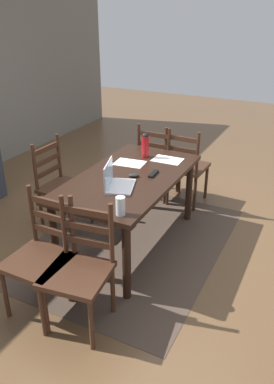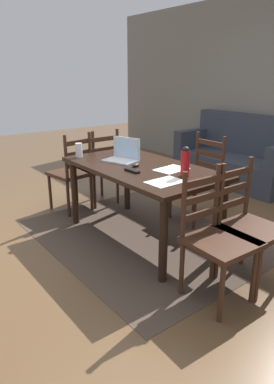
{
  "view_description": "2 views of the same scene",
  "coord_description": "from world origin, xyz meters",
  "px_view_note": "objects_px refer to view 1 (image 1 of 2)",
  "views": [
    {
      "loc": [
        -2.87,
        -1.53,
        2.16
      ],
      "look_at": [
        0.07,
        -0.04,
        0.55
      ],
      "focal_mm": 35.74,
      "sensor_mm": 36.0,
      "label": 1
    },
    {
      "loc": [
        2.49,
        -1.98,
        1.57
      ],
      "look_at": [
        -0.02,
        -0.04,
        0.48
      ],
      "focal_mm": 32.43,
      "sensor_mm": 36.0,
      "label": 2
    }
  ],
  "objects_px": {
    "drinking_glass": "(120,206)",
    "water_bottle": "(145,145)",
    "chair_right_near": "(186,167)",
    "chair_far_head": "(62,186)",
    "laptop": "(115,181)",
    "dining_table": "(129,185)",
    "computer_mouse": "(134,175)",
    "chair_right_far": "(159,162)",
    "chair_left_far": "(42,257)",
    "chair_left_near": "(79,270)",
    "tv_remote": "(153,174)"
  },
  "relations": [
    {
      "from": "chair_left_far",
      "to": "dining_table",
      "type": "bearing_deg",
      "value": -9.02
    },
    {
      "from": "chair_right_near",
      "to": "chair_far_head",
      "type": "bearing_deg",
      "value": 138.12
    },
    {
      "from": "chair_right_near",
      "to": "chair_left_near",
      "type": "relative_size",
      "value": 1.0
    },
    {
      "from": "chair_right_near",
      "to": "chair_right_far",
      "type": "bearing_deg",
      "value": 90.0
    },
    {
      "from": "dining_table",
      "to": "drinking_glass",
      "type": "relative_size",
      "value": 10.89
    },
    {
      "from": "chair_far_head",
      "to": "water_bottle",
      "type": "bearing_deg",
      "value": -55.71
    },
    {
      "from": "dining_table",
      "to": "computer_mouse",
      "type": "bearing_deg",
      "value": -104.73
    },
    {
      "from": "laptop",
      "to": "water_bottle",
      "type": "bearing_deg",
      "value": 6.43
    },
    {
      "from": "computer_mouse",
      "to": "chair_right_far",
      "type": "bearing_deg",
      "value": -11.07
    },
    {
      "from": "drinking_glass",
      "to": "chair_right_far",
      "type": "bearing_deg",
      "value": 14.61
    },
    {
      "from": "chair_right_near",
      "to": "chair_far_head",
      "type": "height_order",
      "value": "same"
    },
    {
      "from": "chair_left_near",
      "to": "tv_remote",
      "type": "distance_m",
      "value": 1.23
    },
    {
      "from": "dining_table",
      "to": "chair_far_head",
      "type": "xyz_separation_m",
      "value": [
        0.0,
        0.8,
        -0.19
      ]
    },
    {
      "from": "dining_table",
      "to": "chair_left_far",
      "type": "xyz_separation_m",
      "value": [
        -1.09,
        0.17,
        -0.19
      ]
    },
    {
      "from": "chair_left_near",
      "to": "water_bottle",
      "type": "distance_m",
      "value": 1.65
    },
    {
      "from": "chair_far_head",
      "to": "chair_left_far",
      "type": "distance_m",
      "value": 1.26
    },
    {
      "from": "chair_right_near",
      "to": "drinking_glass",
      "type": "xyz_separation_m",
      "value": [
        -1.77,
        -0.12,
        0.35
      ]
    },
    {
      "from": "chair_left_far",
      "to": "water_bottle",
      "type": "height_order",
      "value": "water_bottle"
    },
    {
      "from": "chair_right_far",
      "to": "chair_left_far",
      "type": "height_order",
      "value": "same"
    },
    {
      "from": "dining_table",
      "to": "computer_mouse",
      "type": "xyz_separation_m",
      "value": [
        -0.01,
        -0.06,
        0.11
      ]
    },
    {
      "from": "water_bottle",
      "to": "computer_mouse",
      "type": "xyz_separation_m",
      "value": [
        -0.51,
        -0.13,
        -0.12
      ]
    },
    {
      "from": "chair_right_near",
      "to": "computer_mouse",
      "type": "relative_size",
      "value": 9.5
    },
    {
      "from": "water_bottle",
      "to": "tv_remote",
      "type": "bearing_deg",
      "value": -144.92
    },
    {
      "from": "water_bottle",
      "to": "chair_left_near",
      "type": "bearing_deg",
      "value": -171.31
    },
    {
      "from": "chair_right_near",
      "to": "chair_right_far",
      "type": "relative_size",
      "value": 1.0
    },
    {
      "from": "computer_mouse",
      "to": "dining_table",
      "type": "bearing_deg",
      "value": 52.45
    },
    {
      "from": "tv_remote",
      "to": "water_bottle",
      "type": "bearing_deg",
      "value": -58.49
    },
    {
      "from": "dining_table",
      "to": "chair_far_head",
      "type": "bearing_deg",
      "value": 89.94
    },
    {
      "from": "chair_right_near",
      "to": "chair_right_far",
      "type": "xyz_separation_m",
      "value": [
        -0.0,
        0.34,
        0.0
      ]
    },
    {
      "from": "water_bottle",
      "to": "drinking_glass",
      "type": "distance_m",
      "value": 1.24
    },
    {
      "from": "chair_far_head",
      "to": "laptop",
      "type": "height_order",
      "value": "laptop"
    },
    {
      "from": "chair_left_near",
      "to": "drinking_glass",
      "type": "distance_m",
      "value": 0.55
    },
    {
      "from": "chair_right_far",
      "to": "drinking_glass",
      "type": "relative_size",
      "value": 6.49
    },
    {
      "from": "chair_right_near",
      "to": "chair_left_near",
      "type": "height_order",
      "value": "same"
    },
    {
      "from": "chair_right_far",
      "to": "chair_right_near",
      "type": "bearing_deg",
      "value": -90.0
    },
    {
      "from": "chair_right_near",
      "to": "computer_mouse",
      "type": "height_order",
      "value": "chair_right_near"
    },
    {
      "from": "drinking_glass",
      "to": "water_bottle",
      "type": "bearing_deg",
      "value": 17.1
    },
    {
      "from": "chair_far_head",
      "to": "chair_right_near",
      "type": "bearing_deg",
      "value": -41.88
    },
    {
      "from": "chair_left_far",
      "to": "water_bottle",
      "type": "distance_m",
      "value": 1.64
    },
    {
      "from": "chair_right_far",
      "to": "chair_far_head",
      "type": "bearing_deg",
      "value": 149.9
    },
    {
      "from": "dining_table",
      "to": "water_bottle",
      "type": "height_order",
      "value": "water_bottle"
    },
    {
      "from": "chair_right_far",
      "to": "laptop",
      "type": "bearing_deg",
      "value": -172.27
    },
    {
      "from": "chair_right_near",
      "to": "water_bottle",
      "type": "bearing_deg",
      "value": 157.36
    },
    {
      "from": "drinking_glass",
      "to": "dining_table",
      "type": "bearing_deg",
      "value": 22.84
    },
    {
      "from": "computer_mouse",
      "to": "tv_remote",
      "type": "height_order",
      "value": "computer_mouse"
    },
    {
      "from": "chair_right_near",
      "to": "drinking_glass",
      "type": "height_order",
      "value": "chair_right_near"
    },
    {
      "from": "dining_table",
      "to": "computer_mouse",
      "type": "distance_m",
      "value": 0.13
    },
    {
      "from": "chair_right_far",
      "to": "laptop",
      "type": "xyz_separation_m",
      "value": [
        -1.37,
        -0.19,
        0.34
      ]
    },
    {
      "from": "chair_right_far",
      "to": "drinking_glass",
      "type": "distance_m",
      "value": 1.86
    },
    {
      "from": "chair_left_far",
      "to": "water_bottle",
      "type": "bearing_deg",
      "value": -3.51
    }
  ]
}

